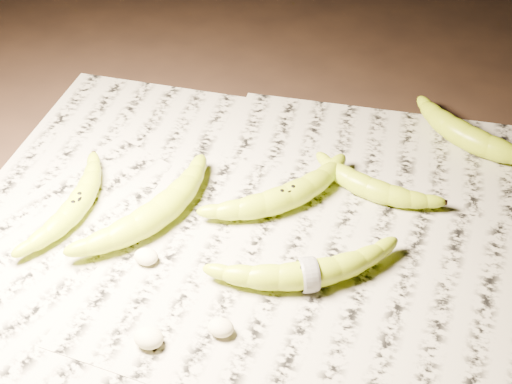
% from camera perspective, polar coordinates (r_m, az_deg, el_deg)
% --- Properties ---
extents(ground, '(3.00, 3.00, 0.00)m').
position_cam_1_polar(ground, '(0.96, -1.50, -3.81)').
color(ground, black).
rests_on(ground, ground).
extents(newspaper_patch, '(0.90, 0.70, 0.01)m').
position_cam_1_polar(newspaper_patch, '(0.96, -0.53, -3.09)').
color(newspaper_patch, '#B2AF98').
rests_on(newspaper_patch, ground).
extents(banana_left_a, '(0.06, 0.19, 0.03)m').
position_cam_1_polar(banana_left_a, '(1.00, -14.19, -0.91)').
color(banana_left_a, '#BCD41A').
rests_on(banana_left_a, newspaper_patch).
extents(banana_left_b, '(0.15, 0.22, 0.04)m').
position_cam_1_polar(banana_left_b, '(0.96, -7.93, -1.55)').
color(banana_left_b, '#BCD41A').
rests_on(banana_left_b, newspaper_patch).
extents(banana_center, '(0.19, 0.19, 0.04)m').
position_cam_1_polar(banana_center, '(0.98, 2.45, -0.26)').
color(banana_center, '#BCD41A').
rests_on(banana_center, newspaper_patch).
extents(banana_taped, '(0.22, 0.15, 0.04)m').
position_cam_1_polar(banana_taped, '(0.88, 4.21, -6.45)').
color(banana_taped, '#BCD41A').
rests_on(banana_taped, newspaper_patch).
extents(banana_upper_a, '(0.18, 0.10, 0.03)m').
position_cam_1_polar(banana_upper_a, '(1.01, 9.07, 0.48)').
color(banana_upper_a, '#BCD41A').
rests_on(banana_upper_a, newspaper_patch).
extents(banana_upper_b, '(0.20, 0.15, 0.04)m').
position_cam_1_polar(banana_upper_b, '(1.13, 16.61, 4.38)').
color(banana_upper_b, '#BCD41A').
rests_on(banana_upper_b, newspaper_patch).
extents(measuring_tape, '(0.02, 0.04, 0.05)m').
position_cam_1_polar(measuring_tape, '(0.88, 4.21, -6.45)').
color(measuring_tape, white).
rests_on(measuring_tape, newspaper_patch).
extents(flesh_chunk_a, '(0.03, 0.03, 0.02)m').
position_cam_1_polar(flesh_chunk_a, '(0.92, -8.81, -4.96)').
color(flesh_chunk_a, beige).
rests_on(flesh_chunk_a, newspaper_patch).
extents(flesh_chunk_b, '(0.03, 0.03, 0.02)m').
position_cam_1_polar(flesh_chunk_b, '(0.84, -8.61, -11.32)').
color(flesh_chunk_b, beige).
rests_on(flesh_chunk_b, newspaper_patch).
extents(flesh_chunk_c, '(0.03, 0.03, 0.02)m').
position_cam_1_polar(flesh_chunk_c, '(0.84, -2.85, -10.62)').
color(flesh_chunk_c, beige).
rests_on(flesh_chunk_c, newspaper_patch).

